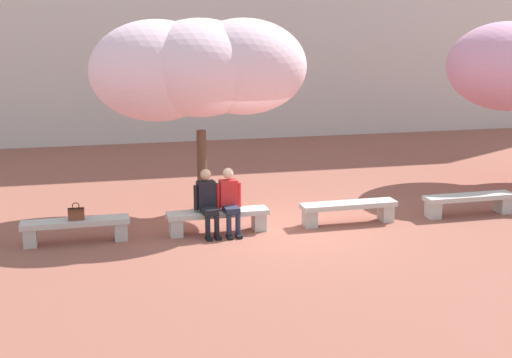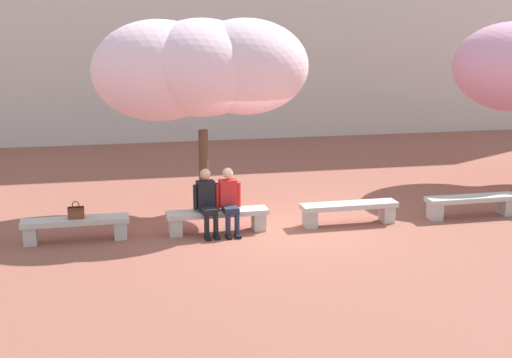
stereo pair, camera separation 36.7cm
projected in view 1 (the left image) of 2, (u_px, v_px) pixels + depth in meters
ground_plane at (284, 228)px, 14.39m from camera, size 100.00×100.00×0.00m
stone_bench_near_west at (76, 227)px, 13.42m from camera, size 2.01×0.46×0.45m
stone_bench_center at (218, 218)px, 14.02m from camera, size 2.01×0.46×0.45m
stone_bench_near_east at (349, 209)px, 14.62m from camera, size 2.01×0.46×0.45m
stone_bench_east_end at (469, 201)px, 15.22m from camera, size 2.01×0.46×0.45m
person_seated_left at (207, 200)px, 13.83m from camera, size 0.51×0.71×1.29m
person_seated_right at (229, 199)px, 13.93m from camera, size 0.51×0.69×1.29m
handbag at (76, 213)px, 13.36m from camera, size 0.30×0.15×0.34m
cherry_tree_main at (198, 69)px, 15.09m from camera, size 4.58×2.92×4.13m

